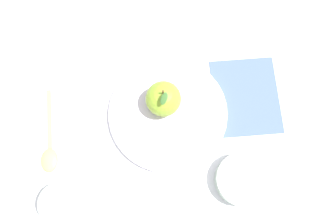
{
  "coord_description": "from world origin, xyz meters",
  "views": [
    {
      "loc": [
        0.18,
        0.01,
        0.68
      ],
      "look_at": [
        0.01,
        0.04,
        0.02
      ],
      "focal_mm": 36.09,
      "sensor_mm": 36.0,
      "label": 1
    }
  ],
  "objects_px": {
    "apple": "(163,99)",
    "cup": "(64,203)",
    "spoon": "(49,151)",
    "dinner_plate": "(168,113)",
    "side_bowl": "(242,179)",
    "linen_napkin": "(246,96)",
    "knife": "(74,114)"
  },
  "relations": [
    {
      "from": "apple",
      "to": "cup",
      "type": "bearing_deg",
      "value": -51.21
    },
    {
      "from": "spoon",
      "to": "apple",
      "type": "bearing_deg",
      "value": 104.39
    },
    {
      "from": "apple",
      "to": "spoon",
      "type": "distance_m",
      "value": 0.25
    },
    {
      "from": "dinner_plate",
      "to": "side_bowl",
      "type": "height_order",
      "value": "side_bowl"
    },
    {
      "from": "side_bowl",
      "to": "cup",
      "type": "bearing_deg",
      "value": -90.74
    },
    {
      "from": "cup",
      "to": "dinner_plate",
      "type": "bearing_deg",
      "value": 124.53
    },
    {
      "from": "dinner_plate",
      "to": "linen_napkin",
      "type": "height_order",
      "value": "dinner_plate"
    },
    {
      "from": "knife",
      "to": "spoon",
      "type": "bearing_deg",
      "value": -37.55
    },
    {
      "from": "dinner_plate",
      "to": "side_bowl",
      "type": "xyz_separation_m",
      "value": [
        0.15,
        0.12,
        0.01
      ]
    },
    {
      "from": "apple",
      "to": "side_bowl",
      "type": "xyz_separation_m",
      "value": [
        0.17,
        0.13,
        -0.03
      ]
    },
    {
      "from": "knife",
      "to": "spoon",
      "type": "height_order",
      "value": "spoon"
    },
    {
      "from": "dinner_plate",
      "to": "knife",
      "type": "distance_m",
      "value": 0.2
    },
    {
      "from": "apple",
      "to": "knife",
      "type": "height_order",
      "value": "apple"
    },
    {
      "from": "apple",
      "to": "cup",
      "type": "height_order",
      "value": "apple"
    },
    {
      "from": "spoon",
      "to": "linen_napkin",
      "type": "distance_m",
      "value": 0.42
    },
    {
      "from": "spoon",
      "to": "linen_napkin",
      "type": "height_order",
      "value": "spoon"
    },
    {
      "from": "dinner_plate",
      "to": "spoon",
      "type": "relative_size",
      "value": 1.4
    },
    {
      "from": "apple",
      "to": "side_bowl",
      "type": "bearing_deg",
      "value": 36.54
    },
    {
      "from": "dinner_plate",
      "to": "apple",
      "type": "distance_m",
      "value": 0.05
    },
    {
      "from": "knife",
      "to": "spoon",
      "type": "distance_m",
      "value": 0.09
    },
    {
      "from": "apple",
      "to": "linen_napkin",
      "type": "relative_size",
      "value": 0.51
    },
    {
      "from": "side_bowl",
      "to": "knife",
      "type": "xyz_separation_m",
      "value": [
        -0.18,
        -0.31,
        -0.02
      ]
    },
    {
      "from": "side_bowl",
      "to": "cup",
      "type": "relative_size",
      "value": 1.36
    },
    {
      "from": "apple",
      "to": "side_bowl",
      "type": "height_order",
      "value": "apple"
    },
    {
      "from": "apple",
      "to": "side_bowl",
      "type": "relative_size",
      "value": 0.85
    },
    {
      "from": "dinner_plate",
      "to": "linen_napkin",
      "type": "relative_size",
      "value": 1.44
    },
    {
      "from": "dinner_plate",
      "to": "spoon",
      "type": "height_order",
      "value": "dinner_plate"
    },
    {
      "from": "spoon",
      "to": "linen_napkin",
      "type": "bearing_deg",
      "value": 97.8
    },
    {
      "from": "side_bowl",
      "to": "linen_napkin",
      "type": "relative_size",
      "value": 0.6
    },
    {
      "from": "dinner_plate",
      "to": "linen_napkin",
      "type": "bearing_deg",
      "value": 95.07
    },
    {
      "from": "spoon",
      "to": "linen_napkin",
      "type": "xyz_separation_m",
      "value": [
        -0.06,
        0.41,
        -0.0
      ]
    },
    {
      "from": "cup",
      "to": "knife",
      "type": "height_order",
      "value": "cup"
    }
  ]
}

